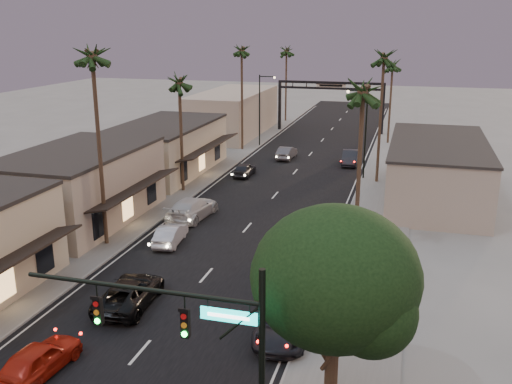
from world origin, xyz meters
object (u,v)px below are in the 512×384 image
Objects in this scene: palm_rc at (393,62)px; oncoming_silver at (171,234)px; traffic_signal at (206,339)px; curbside_near at (283,322)px; palm_lc at (179,78)px; oncoming_pickup at (130,292)px; arch at (331,94)px; palm_rb at (384,53)px; oncoming_red at (39,359)px; palm_ra at (364,85)px; streetlight_right at (363,127)px; streetlight_left at (262,104)px; palm_ld at (242,47)px; palm_lb at (92,50)px; palm_far at (287,48)px; curbside_black at (295,275)px; corner_tree at (337,283)px.

palm_rc is 43.70m from oncoming_silver.
traffic_signal is 10.30m from curbside_near.
palm_lc is 2.90× the size of oncoming_silver.
arch is at bearing -97.01° from oncoming_pickup.
palm_lc reaches higher than oncoming_pickup.
palm_rb is at bearing -90.00° from palm_rc.
palm_rb is at bearing -71.70° from arch.
oncoming_red is 0.83× the size of curbside_near.
palm_ra is 3.14× the size of oncoming_silver.
palm_rb is at bearing -103.52° from oncoming_red.
palm_ra reaches higher than palm_rc.
palm_rb is (17.20, 8.00, 1.95)m from palm_lc.
palm_ra is (17.20, -12.00, 0.97)m from palm_lc.
curbside_near is at bearing -143.15° from oncoming_red.
streetlight_right and streetlight_left have the same top height.
palm_lc is 19.10m from palm_ld.
oncoming_pickup is (-11.28, -49.78, -9.71)m from palm_rc.
palm_lc is 0.86× the size of palm_ld.
palm_lb is 27.94m from palm_rb.
palm_far is at bearing 107.38° from palm_ra.
arch is at bearing 100.84° from curbside_black.
streetlight_right reaches higher than curbside_near.
palm_lc is at bearing -77.97° from oncoming_silver.
oncoming_red is (3.43, -50.77, -4.57)m from streetlight_left.
palm_lc is 42.01m from palm_far.
palm_far is at bearing -89.22° from oncoming_pickup.
streetlight_right reaches higher than traffic_signal.
streetlight_left is 36.93m from palm_lb.
oncoming_red is at bearing -105.41° from streetlight_right.
palm_ra reaches higher than streetlight_right.
corner_tree is 1.63× the size of curbside_black.
streetlight_right is 32.01m from curbside_near.
palm_ld reaches higher than palm_far.
streetlight_left is 2.03× the size of oncoming_red.
palm_rc is at bearing -114.43° from oncoming_silver.
oncoming_silver is at bearing -82.27° from palm_ld.
arch is at bearing 145.11° from palm_rc.
palm_rc is 21.97m from palm_far.
streetlight_left reaches higher than corner_tree.
palm_rc is 2.22× the size of oncoming_pickup.
oncoming_red is at bearing -70.90° from palm_lb.
palm_lb is (-8.60, -48.00, 7.85)m from arch.
oncoming_red is (5.11, -47.77, -11.66)m from palm_ld.
streetlight_left is 46.79m from curbside_near.
streetlight_left is at bearing 101.83° from curbside_near.
arch is 47.17m from palm_ra.
oncoming_silver is at bearing 159.86° from curbside_black.
traffic_signal is 15.43m from curbside_black.
palm_lb reaches higher than streetlight_right.
palm_rc reaches higher than oncoming_red.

